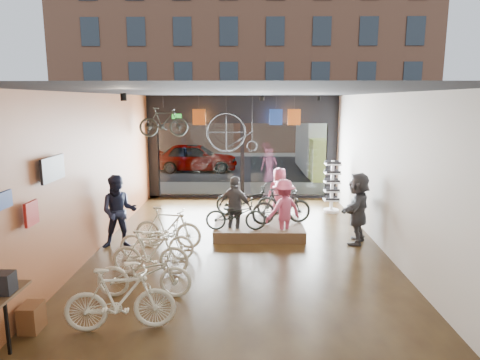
{
  "coord_description": "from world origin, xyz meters",
  "views": [
    {
      "loc": [
        0.14,
        -9.85,
        3.63
      ],
      "look_at": [
        -0.02,
        1.4,
        1.53
      ],
      "focal_mm": 32.0,
      "sensor_mm": 36.0,
      "label": 1
    }
  ],
  "objects_px": {
    "display_platform": "(258,228)",
    "hung_bike": "(164,122)",
    "floor_bike_4": "(157,240)",
    "penny_farthing": "(234,134)",
    "floor_bike_3": "(150,253)",
    "display_bike_left": "(236,215)",
    "display_bike_mid": "(282,206)",
    "display_bike_right": "(247,200)",
    "floor_bike_1": "(120,299)",
    "box_truck": "(328,147)",
    "sunglasses_rack": "(332,186)",
    "floor_bike_5": "(168,227)",
    "customer_2": "(235,208)",
    "customer_3": "(283,210)",
    "customer_4": "(279,193)",
    "customer_5": "(358,208)",
    "street_car": "(195,157)",
    "floor_bike_2": "(144,273)",
    "customer_1": "(119,212)"
  },
  "relations": [
    {
      "from": "display_platform",
      "to": "hung_bike",
      "type": "relative_size",
      "value": 1.52
    },
    {
      "from": "floor_bike_4",
      "to": "hung_bike",
      "type": "xyz_separation_m",
      "value": [
        -0.65,
        4.67,
        2.47
      ]
    },
    {
      "from": "penny_farthing",
      "to": "floor_bike_3",
      "type": "bearing_deg",
      "value": -104.61
    },
    {
      "from": "display_bike_left",
      "to": "hung_bike",
      "type": "height_order",
      "value": "hung_bike"
    },
    {
      "from": "display_bike_mid",
      "to": "display_bike_right",
      "type": "relative_size",
      "value": 0.9
    },
    {
      "from": "display_bike_left",
      "to": "floor_bike_1",
      "type": "bearing_deg",
      "value": 158.79
    },
    {
      "from": "box_truck",
      "to": "display_bike_mid",
      "type": "height_order",
      "value": "box_truck"
    },
    {
      "from": "display_bike_mid",
      "to": "sunglasses_rack",
      "type": "relative_size",
      "value": 0.97
    },
    {
      "from": "floor_bike_5",
      "to": "customer_2",
      "type": "xyz_separation_m",
      "value": [
        1.66,
        0.74,
        0.32
      ]
    },
    {
      "from": "floor_bike_1",
      "to": "sunglasses_rack",
      "type": "xyz_separation_m",
      "value": [
        4.8,
        7.43,
        0.33
      ]
    },
    {
      "from": "floor_bike_1",
      "to": "display_bike_left",
      "type": "bearing_deg",
      "value": -29.31
    },
    {
      "from": "customer_3",
      "to": "customer_4",
      "type": "height_order",
      "value": "customer_3"
    },
    {
      "from": "floor_bike_4",
      "to": "customer_5",
      "type": "xyz_separation_m",
      "value": [
        4.91,
        1.24,
        0.47
      ]
    },
    {
      "from": "display_bike_left",
      "to": "customer_4",
      "type": "xyz_separation_m",
      "value": [
        1.31,
        2.27,
        0.08
      ]
    },
    {
      "from": "display_platform",
      "to": "hung_bike",
      "type": "height_order",
      "value": "hung_bike"
    },
    {
      "from": "display_platform",
      "to": "penny_farthing",
      "type": "distance_m",
      "value": 4.12
    },
    {
      "from": "display_bike_mid",
      "to": "customer_4",
      "type": "height_order",
      "value": "customer_4"
    },
    {
      "from": "street_car",
      "to": "floor_bike_3",
      "type": "xyz_separation_m",
      "value": [
        0.63,
        -13.36,
        -0.25
      ]
    },
    {
      "from": "floor_bike_2",
      "to": "floor_bike_4",
      "type": "relative_size",
      "value": 1.02
    },
    {
      "from": "display_platform",
      "to": "sunglasses_rack",
      "type": "xyz_separation_m",
      "value": [
        2.46,
        2.37,
        0.71
      ]
    },
    {
      "from": "street_car",
      "to": "box_truck",
      "type": "bearing_deg",
      "value": -98.57
    },
    {
      "from": "customer_2",
      "to": "sunglasses_rack",
      "type": "bearing_deg",
      "value": -109.5
    },
    {
      "from": "floor_bike_1",
      "to": "display_bike_right",
      "type": "xyz_separation_m",
      "value": [
        2.02,
        5.73,
        0.26
      ]
    },
    {
      "from": "customer_2",
      "to": "sunglasses_rack",
      "type": "height_order",
      "value": "sunglasses_rack"
    },
    {
      "from": "display_platform",
      "to": "customer_2",
      "type": "bearing_deg",
      "value": -147.19
    },
    {
      "from": "floor_bike_2",
      "to": "floor_bike_4",
      "type": "distance_m",
      "value": 1.92
    },
    {
      "from": "floor_bike_4",
      "to": "hung_bike",
      "type": "bearing_deg",
      "value": 11.35
    },
    {
      "from": "floor_bike_4",
      "to": "display_platform",
      "type": "distance_m",
      "value": 3.11
    },
    {
      "from": "floor_bike_1",
      "to": "customer_5",
      "type": "bearing_deg",
      "value": -56.25
    },
    {
      "from": "display_bike_mid",
      "to": "customer_3",
      "type": "distance_m",
      "value": 0.43
    },
    {
      "from": "floor_bike_3",
      "to": "display_bike_right",
      "type": "distance_m",
      "value": 4.08
    },
    {
      "from": "display_bike_mid",
      "to": "penny_farthing",
      "type": "relative_size",
      "value": 0.99
    },
    {
      "from": "display_platform",
      "to": "hung_bike",
      "type": "xyz_separation_m",
      "value": [
        -3.05,
        2.71,
        2.78
      ]
    },
    {
      "from": "floor_bike_2",
      "to": "sunglasses_rack",
      "type": "relative_size",
      "value": 1.03
    },
    {
      "from": "floor_bike_1",
      "to": "customer_3",
      "type": "bearing_deg",
      "value": -41.07
    },
    {
      "from": "display_platform",
      "to": "customer_4",
      "type": "xyz_separation_m",
      "value": [
        0.69,
        1.65,
        0.64
      ]
    },
    {
      "from": "customer_3",
      "to": "customer_5",
      "type": "distance_m",
      "value": 1.9
    },
    {
      "from": "floor_bike_2",
      "to": "customer_3",
      "type": "height_order",
      "value": "customer_3"
    },
    {
      "from": "customer_5",
      "to": "sunglasses_rack",
      "type": "bearing_deg",
      "value": -155.04
    },
    {
      "from": "floor_bike_4",
      "to": "customer_1",
      "type": "distance_m",
      "value": 1.43
    },
    {
      "from": "customer_3",
      "to": "customer_1",
      "type": "bearing_deg",
      "value": -21.5
    },
    {
      "from": "display_bike_left",
      "to": "sunglasses_rack",
      "type": "distance_m",
      "value": 4.29
    },
    {
      "from": "customer_1",
      "to": "street_car",
      "type": "bearing_deg",
      "value": 76.6
    },
    {
      "from": "floor_bike_5",
      "to": "customer_4",
      "type": "distance_m",
      "value": 4.1
    },
    {
      "from": "box_truck",
      "to": "floor_bike_5",
      "type": "height_order",
      "value": "box_truck"
    },
    {
      "from": "floor_bike_3",
      "to": "display_platform",
      "type": "xyz_separation_m",
      "value": [
        2.35,
        2.85,
        -0.33
      ]
    },
    {
      "from": "floor_bike_2",
      "to": "penny_farthing",
      "type": "relative_size",
      "value": 1.05
    },
    {
      "from": "customer_5",
      "to": "floor_bike_1",
      "type": "bearing_deg",
      "value": -24.13
    },
    {
      "from": "sunglasses_rack",
      "to": "box_truck",
      "type": "bearing_deg",
      "value": 73.44
    },
    {
      "from": "floor_bike_4",
      "to": "customer_1",
      "type": "bearing_deg",
      "value": 57.07
    }
  ]
}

